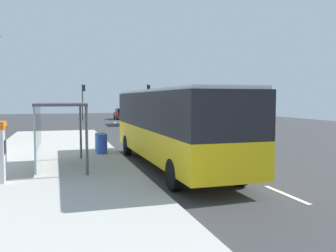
{
  "coord_description": "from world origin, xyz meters",
  "views": [
    {
      "loc": [
        -6.14,
        -15.29,
        2.83
      ],
      "look_at": [
        -1.0,
        2.12,
        1.5
      ],
      "focal_mm": 39.38,
      "sensor_mm": 36.0,
      "label": 1
    }
  ],
  "objects_px": {
    "white_van": "(138,113)",
    "recycling_bin_blue": "(102,144)",
    "traffic_light_near_side": "(148,96)",
    "bus": "(172,123)",
    "bus_shelter": "(52,118)",
    "sedan_near": "(122,114)",
    "recycling_bin_green": "(100,142)",
    "traffic_light_far_side": "(83,96)"
  },
  "relations": [
    {
      "from": "recycling_bin_green",
      "to": "bus_shelter",
      "type": "height_order",
      "value": "bus_shelter"
    },
    {
      "from": "recycling_bin_green",
      "to": "recycling_bin_blue",
      "type": "bearing_deg",
      "value": -90.0
    },
    {
      "from": "sedan_near",
      "to": "traffic_light_near_side",
      "type": "distance_m",
      "value": 4.81
    },
    {
      "from": "white_van",
      "to": "traffic_light_near_side",
      "type": "distance_m",
      "value": 9.79
    },
    {
      "from": "white_van",
      "to": "bus",
      "type": "bearing_deg",
      "value": -98.7
    },
    {
      "from": "white_van",
      "to": "bus_shelter",
      "type": "relative_size",
      "value": 1.32
    },
    {
      "from": "bus_shelter",
      "to": "traffic_light_near_side",
      "type": "bearing_deg",
      "value": 70.77
    },
    {
      "from": "recycling_bin_blue",
      "to": "bus_shelter",
      "type": "height_order",
      "value": "bus_shelter"
    },
    {
      "from": "recycling_bin_blue",
      "to": "white_van",
      "type": "bearing_deg",
      "value": 73.83
    },
    {
      "from": "bus",
      "to": "traffic_light_far_side",
      "type": "xyz_separation_m",
      "value": [
        -1.39,
        35.4,
        1.35
      ]
    },
    {
      "from": "traffic_light_near_side",
      "to": "bus_shelter",
      "type": "distance_m",
      "value": 36.2
    },
    {
      "from": "recycling_bin_blue",
      "to": "bus_shelter",
      "type": "distance_m",
      "value": 4.05
    },
    {
      "from": "traffic_light_near_side",
      "to": "bus_shelter",
      "type": "xyz_separation_m",
      "value": [
        -11.91,
        -34.16,
        -1.12
      ]
    },
    {
      "from": "bus",
      "to": "white_van",
      "type": "relative_size",
      "value": 2.09
    },
    {
      "from": "white_van",
      "to": "bus_shelter",
      "type": "height_order",
      "value": "bus_shelter"
    },
    {
      "from": "traffic_light_far_side",
      "to": "bus_shelter",
      "type": "height_order",
      "value": "traffic_light_far_side"
    },
    {
      "from": "traffic_light_far_side",
      "to": "traffic_light_near_side",
      "type": "bearing_deg",
      "value": -5.31
    },
    {
      "from": "white_van",
      "to": "traffic_light_near_side",
      "type": "height_order",
      "value": "traffic_light_near_side"
    },
    {
      "from": "white_van",
      "to": "bus_shelter",
      "type": "distance_m",
      "value": 26.58
    },
    {
      "from": "white_van",
      "to": "traffic_light_far_side",
      "type": "bearing_deg",
      "value": 118.34
    },
    {
      "from": "sedan_near",
      "to": "recycling_bin_blue",
      "type": "height_order",
      "value": "sedan_near"
    },
    {
      "from": "traffic_light_far_side",
      "to": "bus_shelter",
      "type": "bearing_deg",
      "value": -95.42
    },
    {
      "from": "traffic_light_near_side",
      "to": "bus_shelter",
      "type": "height_order",
      "value": "traffic_light_near_side"
    },
    {
      "from": "bus",
      "to": "recycling_bin_blue",
      "type": "height_order",
      "value": "bus"
    },
    {
      "from": "recycling_bin_blue",
      "to": "bus_shelter",
      "type": "relative_size",
      "value": 0.24
    },
    {
      "from": "recycling_bin_blue",
      "to": "recycling_bin_green",
      "type": "bearing_deg",
      "value": 90.0
    },
    {
      "from": "white_van",
      "to": "recycling_bin_blue",
      "type": "bearing_deg",
      "value": -106.17
    },
    {
      "from": "recycling_bin_blue",
      "to": "traffic_light_near_side",
      "type": "xyz_separation_m",
      "value": [
        9.7,
        31.1,
        2.57
      ]
    },
    {
      "from": "sedan_near",
      "to": "traffic_light_far_side",
      "type": "bearing_deg",
      "value": -161.17
    },
    {
      "from": "sedan_near",
      "to": "recycling_bin_green",
      "type": "bearing_deg",
      "value": -101.13
    },
    {
      "from": "recycling_bin_green",
      "to": "bus_shelter",
      "type": "relative_size",
      "value": 0.24
    },
    {
      "from": "white_van",
      "to": "traffic_light_far_side",
      "type": "height_order",
      "value": "traffic_light_far_side"
    },
    {
      "from": "white_van",
      "to": "recycling_bin_blue",
      "type": "distance_m",
      "value": 22.99
    },
    {
      "from": "bus",
      "to": "recycling_bin_blue",
      "type": "relative_size",
      "value": 11.62
    },
    {
      "from": "traffic_light_near_side",
      "to": "recycling_bin_blue",
      "type": "bearing_deg",
      "value": -107.33
    },
    {
      "from": "bus",
      "to": "bus_shelter",
      "type": "xyz_separation_m",
      "value": [
        -4.7,
        0.43,
        0.25
      ]
    },
    {
      "from": "sedan_near",
      "to": "traffic_light_near_side",
      "type": "height_order",
      "value": "traffic_light_near_side"
    },
    {
      "from": "sedan_near",
      "to": "white_van",
      "type": "bearing_deg",
      "value": -90.49
    },
    {
      "from": "recycling_bin_blue",
      "to": "traffic_light_far_side",
      "type": "xyz_separation_m",
      "value": [
        1.1,
        31.9,
        2.54
      ]
    },
    {
      "from": "recycling_bin_blue",
      "to": "bus_shelter",
      "type": "bearing_deg",
      "value": -125.81
    },
    {
      "from": "recycling_bin_green",
      "to": "traffic_light_far_side",
      "type": "height_order",
      "value": "traffic_light_far_side"
    },
    {
      "from": "recycling_bin_green",
      "to": "traffic_light_far_side",
      "type": "distance_m",
      "value": 31.32
    }
  ]
}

